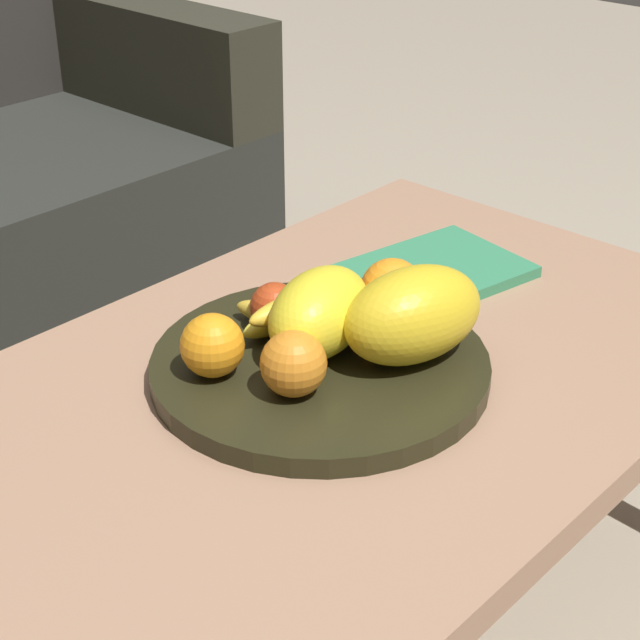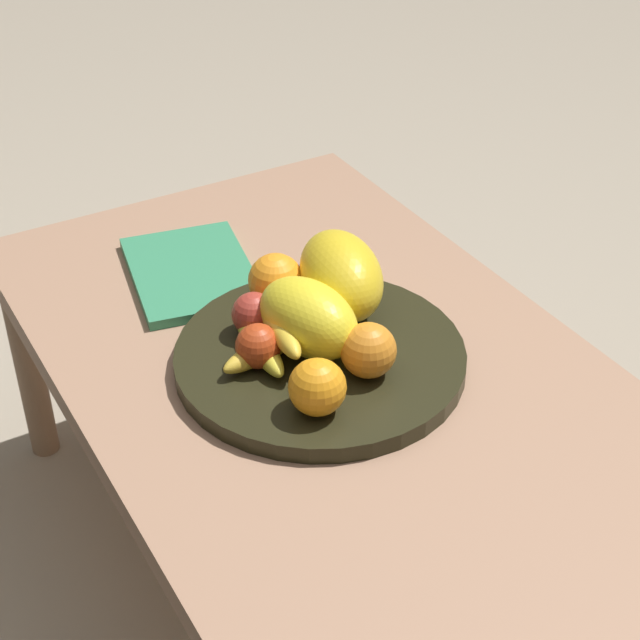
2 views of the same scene
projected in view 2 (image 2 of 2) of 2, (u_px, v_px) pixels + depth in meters
The scene contains 12 objects.
ground_plane at pixel (333, 583), 1.62m from camera, with size 8.00×8.00×0.00m, color tan.
coffee_table at pixel (335, 394), 1.39m from camera, with size 1.17×0.68×0.43m.
fruit_bowl at pixel (320, 358), 1.37m from camera, with size 0.40×0.40×0.03m, color black.
melon_large_front at pixel (308, 318), 1.34m from camera, with size 0.16×0.10×0.10m, color yellow.
melon_smaller_beside at pixel (341, 275), 1.41m from camera, with size 0.18×0.11×0.11m, color yellow.
orange_front at pixel (276, 281), 1.43m from camera, with size 0.08×0.08×0.08m, color orange.
orange_left at pixel (368, 350), 1.30m from camera, with size 0.07×0.07×0.07m, color orange.
orange_right at pixel (317, 387), 1.24m from camera, with size 0.07×0.07×0.07m, color orange.
apple_front at pixel (258, 346), 1.32m from camera, with size 0.06×0.06×0.06m, color #B83D18.
apple_left at pixel (254, 314), 1.38m from camera, with size 0.06×0.06×0.06m, color #A8362A.
banana_bunch at pixel (269, 339), 1.34m from camera, with size 0.16×0.15×0.06m.
magazine at pixel (192, 272), 1.56m from camera, with size 0.25×0.18×0.02m, color #368A5E.
Camera 2 is at (-0.93, 0.56, 1.27)m, focal length 56.47 mm.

